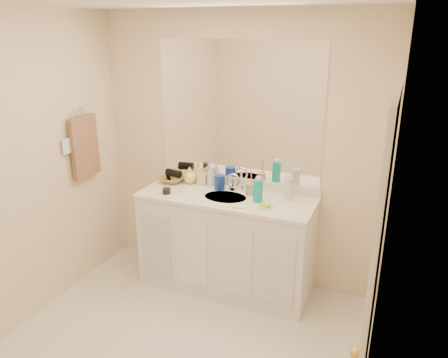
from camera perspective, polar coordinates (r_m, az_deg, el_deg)
floor at (r=3.40m, az=-6.83°, el=-22.20°), size 2.60×2.60×0.00m
wall_back at (r=3.88m, az=1.85°, el=3.54°), size 2.60×0.02×2.40m
wall_left at (r=3.58m, az=-26.13°, el=0.19°), size 0.02×2.60×2.40m
wall_right at (r=2.43m, az=20.01°, el=-7.42°), size 0.02×2.60×2.40m
vanity_cabinet at (r=3.93m, az=0.28°, el=-8.43°), size 1.50×0.55×0.85m
countertop at (r=3.75m, az=0.29°, el=-2.45°), size 1.52×0.57×0.03m
backsplash at (r=3.95m, az=1.73°, el=-0.43°), size 1.52×0.03×0.08m
sink_basin at (r=3.73m, az=0.18°, el=-2.51°), size 0.37×0.37×0.02m
faucet at (r=3.86m, az=1.20°, el=-0.68°), size 0.02×0.02×0.11m
mirror at (r=3.80m, az=1.87°, el=8.76°), size 1.48×0.01×1.20m
blue_mug at (r=3.88m, az=-0.57°, el=-0.41°), size 0.12×0.12×0.13m
tan_cup at (r=3.76m, az=3.44°, el=-1.32°), size 0.08×0.08×0.10m
toothbrush at (r=3.72m, az=3.62°, el=0.07°), size 0.02×0.04×0.18m
mouthwash_bottle at (r=3.61m, az=4.46°, el=-1.52°), size 0.08×0.08×0.19m
clear_pump_bottle at (r=3.68m, az=8.36°, el=-1.26°), size 0.09×0.09×0.19m
soap_dish at (r=3.51m, az=5.45°, el=-3.70°), size 0.11×0.09×0.01m
green_soap at (r=3.50m, az=5.46°, el=-3.43°), size 0.08×0.07×0.03m
orange_comb at (r=3.49m, az=1.95°, el=-3.80°), size 0.11×0.04×0.00m
dark_jar at (r=3.82m, az=-7.52°, el=-1.56°), size 0.07×0.07×0.05m
soap_bottle_white at (r=3.97m, az=-1.74°, el=0.40°), size 0.09×0.09×0.18m
soap_bottle_cream at (r=4.00m, az=-2.96°, el=0.41°), size 0.10×0.10×0.17m
soap_bottle_yellow at (r=4.04m, az=-4.47°, el=0.46°), size 0.13×0.13×0.15m
wicker_basket at (r=4.10m, az=-6.81°, el=-0.04°), size 0.25×0.25×0.06m
hair_dryer at (r=4.07m, az=-6.60°, el=0.75°), size 0.16×0.10×0.07m
towel_ring at (r=4.01m, az=-18.37°, el=8.21°), size 0.01×0.11×0.11m
hand_towel at (r=4.06m, az=-17.71°, el=4.04°), size 0.04×0.32×0.55m
switch_plate at (r=3.91m, az=-19.89°, el=4.04°), size 0.01×0.08×0.13m
door at (r=2.27m, az=18.62°, el=-15.13°), size 0.02×0.82×2.00m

